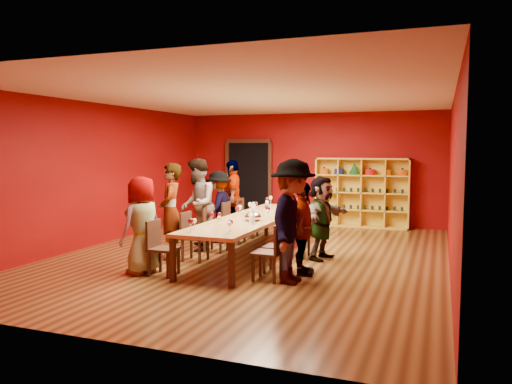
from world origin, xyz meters
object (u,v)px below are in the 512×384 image
(chair_person_left_0, at_px, (159,245))
(person_right_2, at_px, (322,218))
(person_left_1, at_px, (171,211))
(chair_person_right_1, at_px, (282,243))
(person_left_2, at_px, (197,205))
(person_right_1, at_px, (303,229))
(chair_person_left_3, at_px, (231,220))
(person_left_3, at_px, (219,207))
(chair_person_left_1, at_px, (191,234))
(spittoon_bowl, at_px, (253,217))
(tasting_table, at_px, (253,220))
(chair_person_right_2, at_px, (302,231))
(chair_person_right_0, at_px, (272,249))
(wine_bottle, at_px, (289,203))
(person_left_0, at_px, (142,225))
(shelving_unit, at_px, (362,189))
(person_right_0, at_px, (293,221))
(chair_person_left_2, at_px, (212,227))
(chair_person_left_4, at_px, (245,216))
(person_left_4, at_px, (233,198))

(chair_person_left_0, xyz_separation_m, person_right_2, (2.19, 2.05, 0.28))
(person_left_1, height_order, chair_person_right_1, person_left_1)
(person_left_2, height_order, person_right_1, person_left_2)
(person_left_2, distance_m, chair_person_left_3, 1.07)
(chair_person_left_0, xyz_separation_m, person_left_1, (-0.42, 1.09, 0.39))
(person_left_3, height_order, chair_person_right_1, person_left_3)
(chair_person_left_1, relative_size, spittoon_bowl, 2.86)
(tasting_table, distance_m, chair_person_right_2, 0.95)
(chair_person_left_1, relative_size, person_left_3, 0.57)
(chair_person_right_0, xyz_separation_m, wine_bottle, (-0.66, 3.13, 0.37))
(chair_person_left_0, height_order, person_left_1, person_left_1)
(chair_person_left_0, bearing_deg, person_left_0, 180.00)
(shelving_unit, height_order, person_right_0, person_right_0)
(chair_person_left_3, xyz_separation_m, spittoon_bowl, (1.09, -1.51, 0.33))
(person_right_2, bearing_deg, chair_person_left_2, 105.09)
(chair_person_left_1, height_order, person_left_3, person_left_3)
(person_left_1, height_order, chair_person_left_2, person_left_1)
(chair_person_left_0, bearing_deg, chair_person_left_2, 90.00)
(shelving_unit, relative_size, chair_person_left_4, 2.70)
(chair_person_left_3, xyz_separation_m, wine_bottle, (1.16, 0.51, 0.37))
(person_left_2, xyz_separation_m, chair_person_right_2, (2.15, 0.07, -0.43))
(tasting_table, xyz_separation_m, shelving_unit, (1.40, 4.32, 0.28))
(person_right_1, bearing_deg, chair_person_left_4, 27.97)
(person_left_0, relative_size, chair_person_left_3, 1.79)
(chair_person_left_1, bearing_deg, chair_person_left_4, 90.00)
(person_left_1, height_order, spittoon_bowl, person_left_1)
(person_left_3, xyz_separation_m, person_left_4, (-0.01, 0.80, 0.11))
(chair_person_left_3, height_order, person_right_2, person_right_2)
(person_right_0, height_order, wine_bottle, person_right_0)
(shelving_unit, height_order, chair_person_right_2, shelving_unit)
(chair_person_left_4, relative_size, person_left_4, 0.50)
(person_right_1, distance_m, chair_person_right_2, 1.32)
(person_right_1, bearing_deg, person_left_2, 56.04)
(chair_person_left_1, bearing_deg, person_left_4, 96.46)
(tasting_table, height_order, wine_bottle, wine_bottle)
(shelving_unit, bearing_deg, chair_person_right_2, -96.72)
(chair_person_left_4, xyz_separation_m, spittoon_bowl, (1.09, -2.32, 0.33))
(chair_person_left_1, height_order, chair_person_right_2, same)
(chair_person_left_4, bearing_deg, chair_person_right_1, -57.91)
(person_right_1, bearing_deg, chair_person_left_1, 73.74)
(tasting_table, height_order, chair_person_left_1, chair_person_left_1)
(chair_person_left_3, xyz_separation_m, person_right_0, (2.15, -2.61, 0.45))
(chair_person_left_1, distance_m, person_right_2, 2.41)
(person_left_2, height_order, chair_person_right_1, person_left_2)
(tasting_table, bearing_deg, person_right_0, -51.74)
(chair_person_right_2, xyz_separation_m, wine_bottle, (-0.66, 1.37, 0.37))
(chair_person_left_3, bearing_deg, chair_person_left_1, -90.00)
(person_left_1, relative_size, chair_person_left_3, 1.99)
(person_left_1, relative_size, chair_person_right_1, 1.99)
(chair_person_left_2, height_order, spittoon_bowl, spittoon_bowl)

